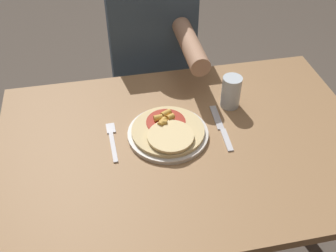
# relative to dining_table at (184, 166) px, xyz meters

# --- Properties ---
(dining_table) EXTENTS (1.17, 0.79, 0.73)m
(dining_table) POSITION_rel_dining_table_xyz_m (0.00, 0.00, 0.00)
(dining_table) COLOR #9E754C
(dining_table) RESTS_ON ground_plane
(plate) EXTENTS (0.26, 0.26, 0.01)m
(plate) POSITION_rel_dining_table_xyz_m (-0.05, 0.04, 0.12)
(plate) COLOR silver
(plate) RESTS_ON dining_table
(pizza) EXTENTS (0.23, 0.23, 0.04)m
(pizza) POSITION_rel_dining_table_xyz_m (-0.05, 0.04, 0.14)
(pizza) COLOR #E0C689
(pizza) RESTS_ON plate
(fork) EXTENTS (0.03, 0.18, 0.00)m
(fork) POSITION_rel_dining_table_xyz_m (-0.22, 0.06, 0.11)
(fork) COLOR silver
(fork) RESTS_ON dining_table
(knife) EXTENTS (0.03, 0.22, 0.00)m
(knife) POSITION_rel_dining_table_xyz_m (0.13, 0.04, 0.11)
(knife) COLOR silver
(knife) RESTS_ON dining_table
(drinking_glass) EXTENTS (0.07, 0.07, 0.11)m
(drinking_glass) POSITION_rel_dining_table_xyz_m (0.19, 0.15, 0.17)
(drinking_glass) COLOR silver
(drinking_glass) RESTS_ON dining_table
(person_diner) EXTENTS (0.35, 0.52, 1.15)m
(person_diner) POSITION_rel_dining_table_xyz_m (-0.01, 0.60, 0.06)
(person_diner) COLOR #2D2D38
(person_diner) RESTS_ON ground_plane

